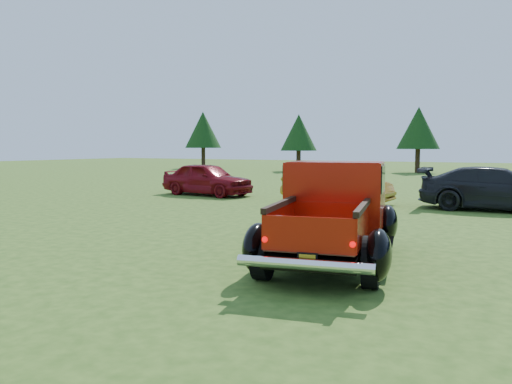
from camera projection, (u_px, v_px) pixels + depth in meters
The scene contains 8 objects.
ground at pixel (271, 250), 9.49m from camera, with size 120.00×120.00×0.00m, color #2D4E16.
tree_far_west at pixel (203, 130), 45.87m from camera, with size 3.33×3.33×5.20m.
tree_west at pixel (299, 133), 40.31m from camera, with size 2.94×2.94×4.60m.
tree_mid_left at pixel (418, 128), 37.79m from camera, with size 3.20×3.20×5.00m.
pickup_truck at pixel (335, 212), 8.79m from camera, with size 2.85×4.81×1.69m.
show_car_red at pixel (207, 179), 20.19m from camera, with size 1.57×3.90×1.33m, color maroon.
show_car_yellow at pixel (337, 185), 17.25m from camera, with size 1.32×3.78×1.24m, color #A57116.
show_car_grey at pixel (498, 189), 15.30m from camera, with size 1.87×4.61×1.34m, color black.
Camera 1 is at (4.18, -8.37, 1.95)m, focal length 35.00 mm.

